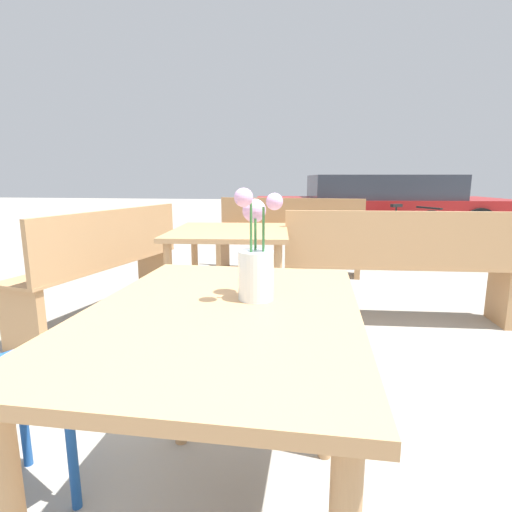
{
  "coord_description": "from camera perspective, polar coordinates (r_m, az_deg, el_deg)",
  "views": [
    {
      "loc": [
        0.23,
        -0.98,
        1.07
      ],
      "look_at": [
        0.07,
        0.09,
        0.86
      ],
      "focal_mm": 28.0,
      "sensor_mm": 36.0,
      "label": 1
    }
  ],
  "objects": [
    {
      "name": "parked_car",
      "position": [
        7.91,
        17.05,
        6.75
      ],
      "size": [
        4.77,
        2.4,
        1.14
      ],
      "color": "maroon",
      "rests_on": "ground_plane"
    },
    {
      "name": "bench_near",
      "position": [
        3.1,
        19.77,
        -0.93
      ],
      "size": [
        1.69,
        0.45,
        0.85
      ],
      "color": "tan",
      "rests_on": "ground_plane"
    },
    {
      "name": "table_front",
      "position": [
        1.1,
        -4.61,
        -12.75
      ],
      "size": [
        0.71,
        1.0,
        0.74
      ],
      "color": "tan",
      "rests_on": "ground_plane"
    },
    {
      "name": "bench_far",
      "position": [
        3.21,
        -20.41,
        -0.72
      ],
      "size": [
        0.66,
        1.57,
        0.85
      ],
      "color": "tan",
      "rests_on": "ground_plane"
    },
    {
      "name": "flower_vase",
      "position": [
        1.11,
        -0.01,
        -0.99
      ],
      "size": [
        0.12,
        0.14,
        0.31
      ],
      "color": "silver",
      "rests_on": "table_front"
    },
    {
      "name": "bench_middle",
      "position": [
        4.65,
        4.72,
        3.47
      ],
      "size": [
        1.72,
        0.54,
        0.85
      ],
      "color": "tan",
      "rests_on": "ground_plane"
    },
    {
      "name": "bicycle",
      "position": [
        5.86,
        20.42,
        3.08
      ],
      "size": [
        1.36,
        0.84,
        0.74
      ],
      "color": "black",
      "rests_on": "ground_plane"
    },
    {
      "name": "table_back",
      "position": [
        2.72,
        -3.72,
        1.49
      ],
      "size": [
        0.85,
        0.93,
        0.73
      ],
      "color": "tan",
      "rests_on": "ground_plane"
    }
  ]
}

